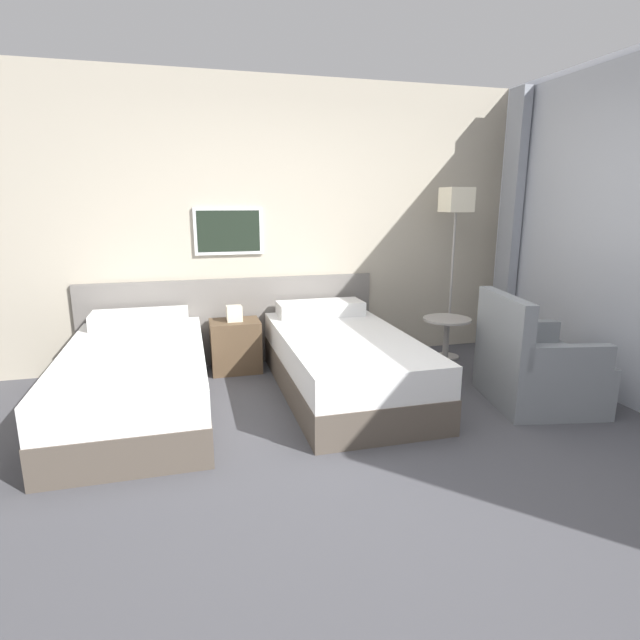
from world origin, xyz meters
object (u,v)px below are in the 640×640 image
object	(u,v)px
bed_near_door	(136,379)
nightstand	(236,345)
armchair	(535,369)
side_table	(446,338)
bed_near_window	(343,361)
floor_lamp	(456,214)

from	to	relation	value
bed_near_door	nightstand	xyz separation A→B (m)	(0.82, 0.76, -0.01)
nightstand	armchair	world-z (taller)	armchair
side_table	armchair	size ratio (longest dim) A/B	0.60
bed_near_window	nightstand	distance (m)	1.12
floor_lamp	armchair	xyz separation A→B (m)	(0.07, -1.24, -1.17)
floor_lamp	side_table	bearing A→B (deg)	-121.28
nightstand	side_table	bearing A→B (deg)	-23.51
side_table	armchair	xyz separation A→B (m)	(0.45, -0.62, -0.12)
bed_near_door	side_table	bearing A→B (deg)	-0.12
bed_near_door	nightstand	world-z (taller)	bed_near_door
nightstand	floor_lamp	world-z (taller)	floor_lamp
bed_near_door	armchair	world-z (taller)	armchair
nightstand	armchair	bearing A→B (deg)	-32.12
nightstand	side_table	xyz separation A→B (m)	(1.77, -0.77, 0.15)
bed_near_door	nightstand	distance (m)	1.12
nightstand	bed_near_door	bearing A→B (deg)	-137.13
bed_near_door	bed_near_window	size ratio (longest dim) A/B	1.00
bed_near_door	side_table	xyz separation A→B (m)	(2.59, -0.01, 0.14)
floor_lamp	side_table	xyz separation A→B (m)	(-0.38, -0.62, -1.05)
nightstand	armchair	size ratio (longest dim) A/B	0.65
bed_near_window	armchair	xyz separation A→B (m)	(1.39, -0.63, 0.02)
bed_near_window	bed_near_door	bearing A→B (deg)	180.00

